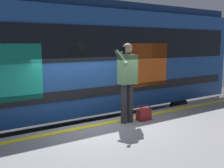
# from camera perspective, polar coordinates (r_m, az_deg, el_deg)

# --- Properties ---
(ground_plane) EXTENTS (24.76, 24.76, 0.00)m
(ground_plane) POSITION_cam_1_polar(r_m,az_deg,el_deg) (6.77, -3.50, -16.34)
(ground_plane) COLOR #3D3D3F
(safety_line) EXTENTS (13.67, 0.16, 0.01)m
(safety_line) POSITION_cam_1_polar(r_m,az_deg,el_deg) (6.14, -2.18, -8.51)
(safety_line) COLOR yellow
(safety_line) RESTS_ON platform
(track_rail_near) EXTENTS (18.13, 0.08, 0.16)m
(track_rail_near) POSITION_cam_1_polar(r_m,az_deg,el_deg) (8.00, -9.13, -11.73)
(track_rail_near) COLOR slate
(track_rail_near) RESTS_ON ground
(track_rail_far) EXTENTS (18.13, 0.08, 0.16)m
(track_rail_far) POSITION_cam_1_polar(r_m,az_deg,el_deg) (9.26, -12.85, -8.97)
(track_rail_far) COLOR slate
(track_rail_far) RESTS_ON ground
(train_carriage) EXTENTS (11.37, 3.09, 3.85)m
(train_carriage) POSITION_cam_1_polar(r_m,az_deg,el_deg) (8.27, -9.86, 5.84)
(train_carriage) COLOR #1E478C
(train_carriage) RESTS_ON ground
(passenger) EXTENTS (0.57, 0.55, 1.82)m
(passenger) POSITION_cam_1_polar(r_m,az_deg,el_deg) (6.06, 3.25, 1.66)
(passenger) COLOR #262628
(passenger) RESTS_ON platform
(handbag) EXTENTS (0.34, 0.31, 0.34)m
(handbag) POSITION_cam_1_polar(r_m,az_deg,el_deg) (6.45, 6.81, -6.33)
(handbag) COLOR maroon
(handbag) RESTS_ON platform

